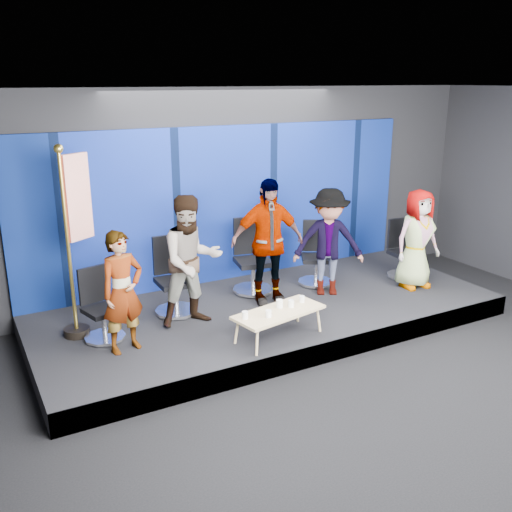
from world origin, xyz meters
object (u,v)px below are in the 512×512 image
at_px(chair_a, 102,316).
at_px(chair_e, 403,258).
at_px(panelist_e, 417,239).
at_px(mug_c, 280,304).
at_px(panelist_a, 123,292).
at_px(flag_stand, 76,237).
at_px(panelist_c, 267,242).
at_px(mug_d, 291,304).
at_px(mug_b, 269,314).
at_px(chair_c, 252,268).
at_px(panelist_d, 328,242).
at_px(chair_d, 316,263).
at_px(panelist_b, 191,261).
at_px(mug_a, 245,315).
at_px(coffee_table, 279,313).
at_px(chair_b, 174,288).
at_px(mug_e, 302,299).

distance_m(chair_a, chair_e, 5.23).
xyz_separation_m(panelist_e, mug_c, (-2.92, -0.53, -0.38)).
height_order(panelist_a, flag_stand, flag_stand).
relative_size(panelist_c, mug_c, 17.95).
bearing_deg(mug_d, flag_stand, 150.49).
bearing_deg(mug_c, panelist_c, 68.26).
distance_m(panelist_c, chair_e, 2.73).
bearing_deg(mug_b, chair_c, 67.87).
bearing_deg(panelist_a, chair_c, 9.62).
height_order(panelist_c, panelist_e, panelist_c).
height_order(chair_e, mug_b, chair_e).
relative_size(chair_c, mug_c, 11.08).
distance_m(chair_a, panelist_d, 3.64).
bearing_deg(panelist_d, panelist_a, -143.89).
bearing_deg(chair_d, panelist_e, -5.09).
bearing_deg(chair_c, panelist_a, -144.42).
distance_m(chair_e, flag_stand, 5.51).
height_order(panelist_b, mug_d, panelist_b).
xyz_separation_m(mug_a, mug_d, (0.72, 0.05, -0.00)).
xyz_separation_m(chair_a, mug_c, (2.14, -1.01, 0.12)).
distance_m(chair_a, coffee_table, 2.34).
height_order(panelist_b, mug_c, panelist_b).
relative_size(panelist_c, panelist_e, 1.18).
distance_m(chair_b, coffee_table, 1.74).
bearing_deg(chair_d, mug_e, -101.11).
distance_m(panelist_c, mug_a, 1.69).
height_order(panelist_b, mug_b, panelist_b).
bearing_deg(panelist_e, chair_e, 74.39).
xyz_separation_m(panelist_b, chair_d, (2.46, 0.54, -0.57)).
height_order(panelist_b, panelist_d, panelist_b).
bearing_deg(mug_a, chair_b, 104.34).
bearing_deg(mug_a, panelist_e, 10.27).
bearing_deg(panelist_a, panelist_e, -14.87).
relative_size(chair_d, mug_a, 10.96).
bearing_deg(mug_c, panelist_d, 33.05).
bearing_deg(coffee_table, panelist_b, 129.20).
bearing_deg(coffee_table, mug_d, 9.84).
bearing_deg(chair_a, chair_d, -7.99).
bearing_deg(chair_e, chair_a, -175.53).
bearing_deg(chair_a, panelist_a, -83.46).
height_order(panelist_a, chair_d, panelist_a).
height_order(chair_a, chair_b, chair_b).
height_order(chair_d, mug_d, chair_d).
height_order(panelist_c, flag_stand, flag_stand).
xyz_separation_m(mug_a, mug_b, (0.29, -0.10, -0.00)).
distance_m(panelist_a, mug_d, 2.21).
height_order(chair_b, chair_c, chair_c).
xyz_separation_m(coffee_table, mug_c, (0.07, 0.10, 0.08)).
relative_size(panelist_c, chair_e, 1.91).
bearing_deg(panelist_c, chair_d, 27.21).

